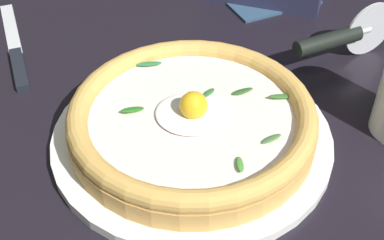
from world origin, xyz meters
name	(u,v)px	position (x,y,z in m)	size (l,w,h in m)	color
ground_plane	(230,138)	(0.00, 0.00, -0.01)	(2.40, 2.40, 0.03)	black
pizza_plate	(192,137)	(0.04, 0.02, 0.01)	(0.32, 0.32, 0.01)	white
pizza	(192,119)	(0.04, 0.02, 0.03)	(0.27, 0.27, 0.06)	#D8A052
pizza_cutter	(340,37)	(-0.14, -0.15, 0.04)	(0.14, 0.09, 0.08)	silver
table_knife	(16,55)	(0.30, -0.12, 0.00)	(0.11, 0.22, 0.01)	silver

